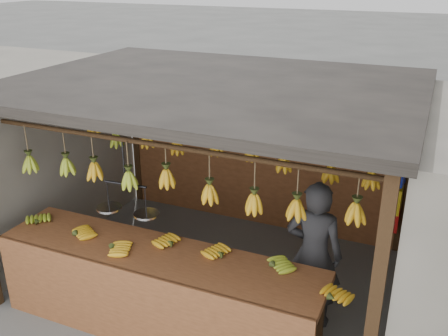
% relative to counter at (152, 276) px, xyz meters
% --- Properties ---
extents(ground, '(80.00, 80.00, 0.00)m').
position_rel_counter_xyz_m(ground, '(0.11, 1.23, -0.70)').
color(ground, '#5B5B57').
extents(stall, '(4.30, 3.30, 2.40)m').
position_rel_counter_xyz_m(stall, '(0.11, 1.55, 1.27)').
color(stall, black).
rests_on(stall, ground).
extents(counter, '(3.56, 0.77, 0.96)m').
position_rel_counter_xyz_m(counter, '(0.00, 0.00, 0.00)').
color(counter, brown).
rests_on(counter, ground).
extents(hanging_bananas, '(3.61, 2.24, 0.39)m').
position_rel_counter_xyz_m(hanging_bananas, '(0.11, 1.23, 0.91)').
color(hanging_bananas, '#92A523').
rests_on(hanging_bananas, ground).
extents(balance_scale, '(0.67, 0.28, 0.78)m').
position_rel_counter_xyz_m(balance_scale, '(-0.39, 0.23, 0.58)').
color(balance_scale, black).
rests_on(balance_scale, ground).
extents(vendor, '(0.59, 0.40, 1.61)m').
position_rel_counter_xyz_m(vendor, '(1.39, 0.86, 0.10)').
color(vendor, '#262628').
rests_on(vendor, ground).
extents(bag_bundles, '(0.08, 0.26, 1.23)m').
position_rel_counter_xyz_m(bag_bundles, '(2.05, 2.58, 0.28)').
color(bag_bundles, '#199926').
rests_on(bag_bundles, ground).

